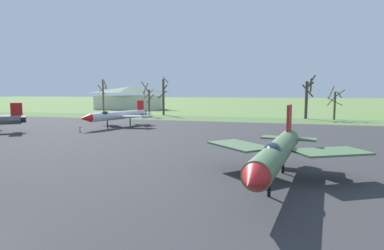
{
  "coord_description": "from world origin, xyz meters",
  "views": [
    {
      "loc": [
        11.17,
        -6.85,
        5.63
      ],
      "look_at": [
        2.35,
        23.12,
        2.3
      ],
      "focal_mm": 29.16,
      "sensor_mm": 36.0,
      "label": 1
    }
  ],
  "objects_px": {
    "info_placard_front_right": "(80,128)",
    "jet_fighter_rear_left": "(277,152)",
    "jet_fighter_front_right": "(117,115)",
    "visitor_building": "(129,98)"
  },
  "relations": [
    {
      "from": "info_placard_front_right",
      "to": "jet_fighter_rear_left",
      "type": "bearing_deg",
      "value": -33.48
    },
    {
      "from": "info_placard_front_right",
      "to": "jet_fighter_rear_left",
      "type": "height_order",
      "value": "jet_fighter_rear_left"
    },
    {
      "from": "jet_fighter_rear_left",
      "to": "jet_fighter_front_right",
      "type": "bearing_deg",
      "value": 135.34
    },
    {
      "from": "jet_fighter_front_right",
      "to": "info_placard_front_right",
      "type": "distance_m",
      "value": 7.31
    },
    {
      "from": "jet_fighter_front_right",
      "to": "visitor_building",
      "type": "distance_m",
      "value": 53.07
    },
    {
      "from": "jet_fighter_front_right",
      "to": "visitor_building",
      "type": "height_order",
      "value": "visitor_building"
    },
    {
      "from": "jet_fighter_front_right",
      "to": "jet_fighter_rear_left",
      "type": "distance_m",
      "value": 35.22
    },
    {
      "from": "jet_fighter_front_right",
      "to": "info_placard_front_right",
      "type": "height_order",
      "value": "jet_fighter_front_right"
    },
    {
      "from": "jet_fighter_rear_left",
      "to": "visitor_building",
      "type": "relative_size",
      "value": 0.65
    },
    {
      "from": "visitor_building",
      "to": "info_placard_front_right",
      "type": "bearing_deg",
      "value": -68.96
    }
  ]
}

